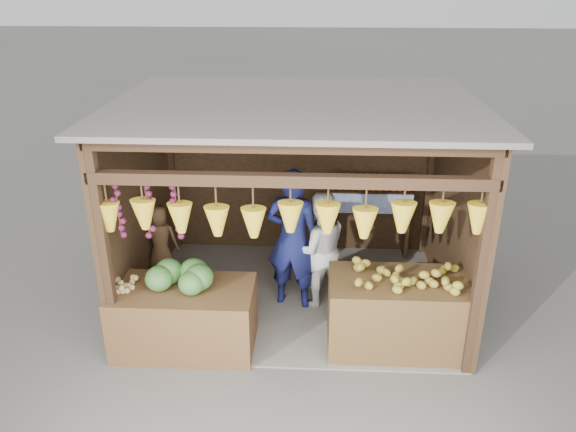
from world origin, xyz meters
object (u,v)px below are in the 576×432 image
object	(u,v)px
woman_standing	(319,249)
counter_left	(185,318)
vendor_seated	(161,240)
man_standing	(293,239)
counter_right	(396,314)

from	to	relation	value
woman_standing	counter_left	bearing A→B (deg)	20.26
woman_standing	vendor_seated	bearing A→B (deg)	-19.68
man_standing	woman_standing	world-z (taller)	man_standing
woman_standing	vendor_seated	world-z (taller)	woman_standing
vendor_seated	counter_right	bearing A→B (deg)	162.10
counter_left	man_standing	xyz separation A→B (m)	(1.20, 0.98, 0.56)
woman_standing	vendor_seated	size ratio (longest dim) A/B	1.62
counter_right	woman_standing	world-z (taller)	woman_standing
counter_right	vendor_seated	size ratio (longest dim) A/B	1.61
woman_standing	vendor_seated	xyz separation A→B (m)	(-2.11, 0.21, -0.02)
counter_left	vendor_seated	bearing A→B (deg)	114.78
man_standing	vendor_seated	distance (m)	1.81
counter_left	man_standing	distance (m)	1.65
man_standing	woman_standing	bearing A→B (deg)	-156.12
counter_right	woman_standing	xyz separation A→B (m)	(-0.90, 0.92, 0.34)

